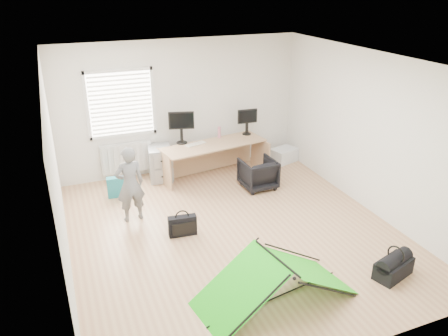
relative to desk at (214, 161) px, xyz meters
name	(u,v)px	position (x,y,z in m)	size (l,w,h in m)	color
ground	(233,231)	(-0.45, -2.07, -0.36)	(5.50, 5.50, 0.00)	tan
back_wall	(181,107)	(-0.45, 0.68, 0.99)	(5.00, 0.02, 2.70)	silver
window	(121,104)	(-1.65, 0.64, 1.19)	(1.20, 0.06, 1.20)	silver
radiator	(126,158)	(-1.65, 0.60, 0.09)	(1.00, 0.12, 0.60)	silver
desk	(214,161)	(0.00, 0.00, 0.00)	(2.11, 0.67, 0.72)	tan
filing_cabinet	(160,163)	(-1.03, 0.33, -0.02)	(0.44, 0.58, 0.68)	#939498
monitor_left	(181,132)	(-0.58, 0.28, 0.60)	(0.50, 0.11, 0.48)	black
monitor_right	(247,125)	(0.85, 0.29, 0.56)	(0.42, 0.09, 0.40)	black
keyboard	(196,144)	(-0.35, 0.11, 0.37)	(0.42, 0.14, 0.02)	beige
thermos	(219,132)	(0.23, 0.30, 0.48)	(0.07, 0.07, 0.23)	#B9677E
office_chair	(258,174)	(0.62, -0.77, -0.07)	(0.62, 0.64, 0.58)	black
person	(130,184)	(-1.88, -1.10, 0.29)	(0.48, 0.31, 1.31)	slate
kite	(276,279)	(-0.59, -3.77, -0.05)	(2.00, 0.87, 0.62)	#1CC312
storage_crate	(284,155)	(1.73, 0.19, -0.21)	(0.54, 0.38, 0.30)	silver
tote_bag	(116,187)	(-2.00, -0.14, -0.17)	(0.33, 0.14, 0.39)	#1D7680
laptop_bag	(182,226)	(-1.24, -1.88, -0.19)	(0.44, 0.13, 0.33)	black
white_box	(256,287)	(-0.74, -3.52, -0.31)	(0.09, 0.09, 0.09)	silver
duffel_bag	(393,268)	(1.12, -3.95, -0.24)	(0.57, 0.29, 0.25)	black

